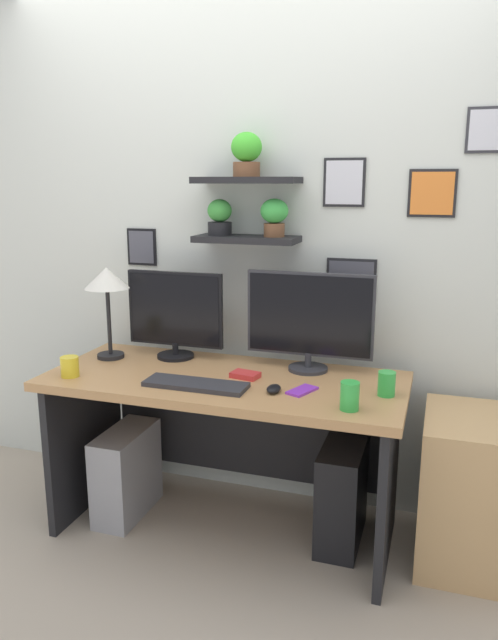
% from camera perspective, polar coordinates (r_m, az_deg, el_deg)
% --- Properties ---
extents(ground_plane, '(8.00, 8.00, 0.00)m').
position_cam_1_polar(ground_plane, '(2.99, -2.24, -19.17)').
color(ground_plane, tan).
extents(back_wall_assembly, '(4.40, 0.24, 2.70)m').
position_cam_1_polar(back_wall_assembly, '(2.95, 0.55, 8.41)').
color(back_wall_assembly, silver).
rests_on(back_wall_assembly, ground).
extents(desk, '(1.59, 0.68, 0.75)m').
position_cam_1_polar(desk, '(2.79, -1.95, -9.21)').
color(desk, tan).
rests_on(desk, ground).
extents(monitor_left, '(0.49, 0.18, 0.42)m').
position_cam_1_polar(monitor_left, '(2.93, -7.03, 0.59)').
color(monitor_left, black).
rests_on(monitor_left, desk).
extents(monitor_right, '(0.58, 0.18, 0.45)m').
position_cam_1_polar(monitor_right, '(2.71, 5.76, 0.08)').
color(monitor_right, '#2D2D33').
rests_on(monitor_right, desk).
extents(keyboard, '(0.44, 0.14, 0.02)m').
position_cam_1_polar(keyboard, '(2.55, -5.08, -6.11)').
color(keyboard, '#2D2D33').
rests_on(keyboard, desk).
extents(computer_mouse, '(0.06, 0.09, 0.03)m').
position_cam_1_polar(computer_mouse, '(2.48, 2.37, -6.54)').
color(computer_mouse, black).
rests_on(computer_mouse, desk).
extents(desk_lamp, '(0.21, 0.21, 0.45)m').
position_cam_1_polar(desk_lamp, '(2.94, -13.33, 3.31)').
color(desk_lamp, black).
rests_on(desk_lamp, desk).
extents(cell_phone, '(0.12, 0.16, 0.01)m').
position_cam_1_polar(cell_phone, '(2.49, 5.06, -6.68)').
color(cell_phone, purple).
rests_on(cell_phone, desk).
extents(coffee_mug, '(0.08, 0.08, 0.09)m').
position_cam_1_polar(coffee_mug, '(2.77, -16.65, -4.26)').
color(coffee_mug, yellow).
rests_on(coffee_mug, desk).
extents(pen_cup, '(0.07, 0.07, 0.10)m').
position_cam_1_polar(pen_cup, '(2.49, 12.93, -5.92)').
color(pen_cup, green).
rests_on(pen_cup, desk).
extents(scissors_tray, '(0.13, 0.10, 0.02)m').
position_cam_1_polar(scissors_tray, '(2.65, -0.36, -5.23)').
color(scissors_tray, red).
rests_on(scissors_tray, desk).
extents(water_cup, '(0.07, 0.07, 0.11)m').
position_cam_1_polar(water_cup, '(2.31, 9.53, -7.12)').
color(water_cup, green).
rests_on(water_cup, desk).
extents(drawer_cabinet, '(0.44, 0.50, 0.65)m').
position_cam_1_polar(drawer_cabinet, '(2.79, 20.61, -14.94)').
color(drawer_cabinet, tan).
rests_on(drawer_cabinet, ground).
extents(computer_tower_left, '(0.18, 0.40, 0.43)m').
position_cam_1_polar(computer_tower_left, '(3.07, -11.54, -13.99)').
color(computer_tower_left, '#99999E').
rests_on(computer_tower_left, ground).
extents(computer_tower_right, '(0.18, 0.40, 0.46)m').
position_cam_1_polar(computer_tower_right, '(2.83, 8.83, -15.92)').
color(computer_tower_right, black).
rests_on(computer_tower_right, ground).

